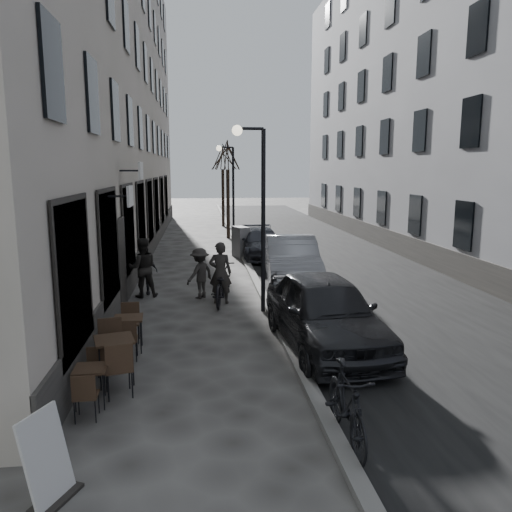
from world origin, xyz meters
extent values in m
plane|color=#383633|center=(0.00, 0.00, 0.00)|extent=(120.00, 120.00, 0.00)
cube|color=black|center=(3.85, 16.00, 0.00)|extent=(7.30, 60.00, 0.00)
cube|color=slate|center=(0.20, 16.00, 0.06)|extent=(0.25, 60.00, 0.12)
cube|color=#A19A87|center=(-6.00, 16.50, 8.00)|extent=(4.00, 35.00, 16.00)
cube|color=gray|center=(9.50, 16.50, 8.00)|extent=(4.00, 35.00, 16.00)
cylinder|color=black|center=(0.00, 6.00, 2.50)|extent=(0.12, 0.12, 5.00)
cylinder|color=black|center=(-0.35, 6.00, 5.00)|extent=(0.70, 0.08, 0.08)
sphere|color=#FFF2CC|center=(-0.70, 6.00, 4.95)|extent=(0.28, 0.28, 0.28)
cylinder|color=black|center=(0.00, 18.00, 2.50)|extent=(0.12, 0.12, 5.00)
cylinder|color=black|center=(-0.35, 18.00, 5.00)|extent=(0.70, 0.08, 0.08)
sphere|color=#FFF2CC|center=(-0.70, 18.00, 4.95)|extent=(0.28, 0.28, 0.28)
cylinder|color=black|center=(-0.10, 21.00, 1.95)|extent=(0.20, 0.20, 3.90)
cylinder|color=black|center=(-0.10, 27.00, 1.95)|extent=(0.20, 0.20, 3.90)
cube|color=black|center=(-3.60, 0.72, 0.65)|extent=(0.56, 0.56, 0.04)
cylinder|color=black|center=(-3.82, 0.49, 0.32)|extent=(0.02, 0.02, 0.63)
cylinder|color=black|center=(-3.36, 0.50, 0.32)|extent=(0.02, 0.02, 0.63)
cylinder|color=black|center=(-3.84, 0.95, 0.32)|extent=(0.02, 0.02, 0.63)
cylinder|color=black|center=(-3.38, 0.96, 0.32)|extent=(0.02, 0.02, 0.63)
cube|color=black|center=(-3.36, 1.64, 0.83)|extent=(0.85, 0.85, 0.04)
cylinder|color=black|center=(-3.56, 1.29, 0.40)|extent=(0.03, 0.03, 0.81)
cylinder|color=black|center=(-3.00, 1.43, 0.40)|extent=(0.03, 0.03, 0.81)
cylinder|color=black|center=(-3.71, 1.85, 0.40)|extent=(0.03, 0.03, 0.81)
cylinder|color=black|center=(-3.15, 2.00, 0.40)|extent=(0.03, 0.03, 0.81)
cube|color=black|center=(-3.32, 3.29, 0.74)|extent=(0.66, 0.66, 0.04)
cylinder|color=black|center=(-3.56, 3.01, 0.36)|extent=(0.02, 0.02, 0.72)
cylinder|color=black|center=(-3.04, 3.05, 0.36)|extent=(0.02, 0.02, 0.72)
cylinder|color=black|center=(-3.60, 3.53, 0.36)|extent=(0.02, 0.02, 0.72)
cylinder|color=black|center=(-3.08, 3.57, 0.36)|extent=(0.02, 0.02, 0.72)
cube|color=black|center=(-3.52, -1.77, 0.02)|extent=(0.56, 0.73, 0.04)
cube|color=beige|center=(-3.61, -1.77, 0.58)|extent=(0.52, 0.71, 1.09)
cube|color=slate|center=(0.10, 14.74, 0.69)|extent=(0.79, 1.04, 1.38)
imported|color=black|center=(-1.15, 6.99, 0.57)|extent=(1.06, 2.24, 1.13)
imported|color=#292624|center=(-1.15, 6.99, 0.92)|extent=(0.73, 0.54, 1.85)
imported|color=black|center=(-3.52, 7.99, 0.93)|extent=(1.02, 0.87, 1.86)
imported|color=#2C2927|center=(-1.75, 7.66, 0.78)|extent=(1.13, 1.13, 1.56)
imported|color=black|center=(-3.54, 8.35, 0.75)|extent=(0.91, 0.45, 1.50)
imported|color=black|center=(1.00, 3.00, 0.83)|extent=(2.30, 4.98, 1.65)
imported|color=gray|center=(1.44, 9.45, 0.81)|extent=(2.13, 5.03, 1.62)
imported|color=#32343C|center=(1.00, 14.62, 0.64)|extent=(1.88, 4.47, 1.29)
imported|color=black|center=(0.35, -0.87, 0.57)|extent=(0.55, 1.91, 1.14)
camera|label=1|loc=(-1.73, -7.46, 3.97)|focal=35.00mm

